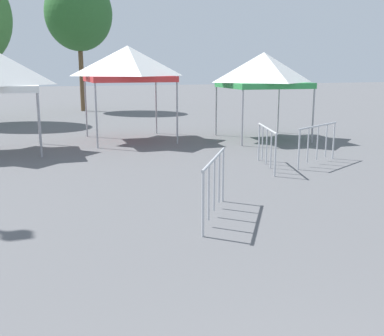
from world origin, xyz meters
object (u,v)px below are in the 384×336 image
at_px(canopy_tent_far_right, 263,70).
at_px(crowd_barrier_near_person, 214,176).
at_px(canopy_tent_center, 128,64).
at_px(crowd_barrier_by_lift, 267,140).
at_px(tree_behind_tents_center, 79,14).
at_px(crowd_barrier_mid_lot, 318,137).

bearing_deg(canopy_tent_far_right, crowd_barrier_near_person, -123.78).
relative_size(canopy_tent_center, canopy_tent_far_right, 1.07).
bearing_deg(crowd_barrier_by_lift, crowd_barrier_near_person, -131.21).
distance_m(canopy_tent_far_right, crowd_barrier_near_person, 9.70).
bearing_deg(tree_behind_tents_center, crowd_barrier_mid_lot, -78.35).
relative_size(canopy_tent_center, crowd_barrier_near_person, 1.87).
xyz_separation_m(tree_behind_tents_center, crowd_barrier_near_person, (-0.61, -21.97, -4.97)).
relative_size(canopy_tent_far_right, tree_behind_tents_center, 0.40).
relative_size(canopy_tent_center, crowd_barrier_mid_lot, 1.78).
bearing_deg(canopy_tent_far_right, crowd_barrier_mid_lot, -100.29).
bearing_deg(canopy_tent_center, crowd_barrier_by_lift, -69.46).
relative_size(crowd_barrier_near_person, crowd_barrier_mid_lot, 0.95).
xyz_separation_m(canopy_tent_far_right, crowd_barrier_mid_lot, (-0.84, -4.64, -1.75)).
distance_m(crowd_barrier_near_person, crowd_barrier_by_lift, 4.41).
distance_m(canopy_tent_far_right, tree_behind_tents_center, 15.15).
bearing_deg(tree_behind_tents_center, canopy_tent_far_right, -71.52).
height_order(crowd_barrier_by_lift, crowd_barrier_mid_lot, same).
xyz_separation_m(canopy_tent_center, crowd_barrier_near_person, (-0.64, -9.34, -1.98)).
distance_m(canopy_tent_center, crowd_barrier_by_lift, 6.73).
relative_size(canopy_tent_far_right, crowd_barrier_near_person, 1.76).
bearing_deg(crowd_barrier_by_lift, canopy_tent_center, 110.54).
bearing_deg(canopy_tent_center, canopy_tent_far_right, -16.92).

